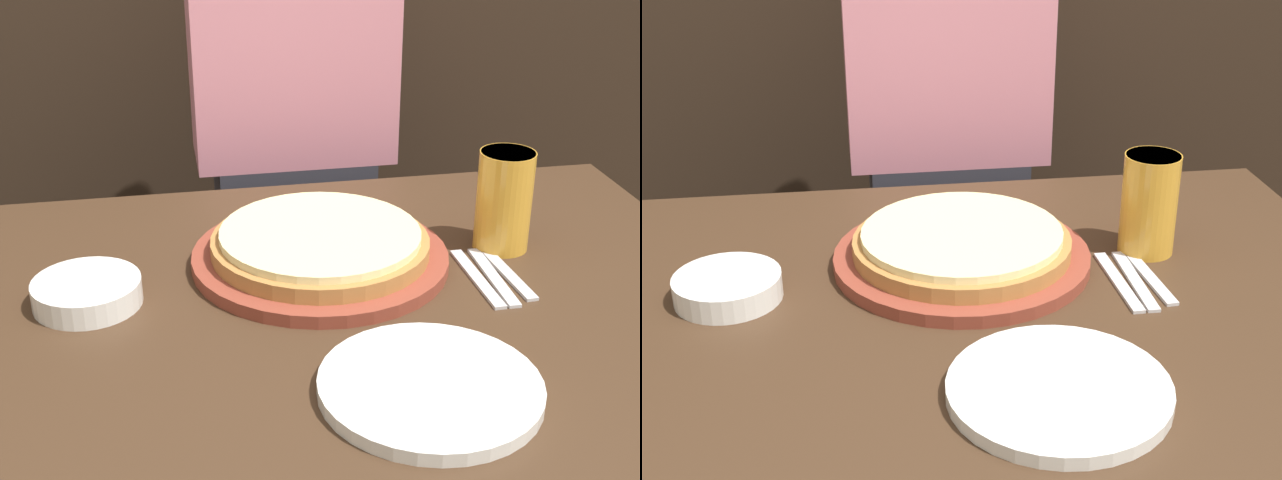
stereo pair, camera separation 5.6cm
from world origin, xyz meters
The scene contains 8 objects.
pizza_on_board centered at (0.03, 0.11, 0.80)m, with size 0.39×0.39×0.06m.
beer_glass centered at (0.32, 0.12, 0.86)m, with size 0.09×0.09×0.16m.
dinner_plate centered at (0.09, -0.24, 0.78)m, with size 0.27×0.27×0.02m.
side_bowl centered at (-0.31, 0.05, 0.79)m, with size 0.15×0.15×0.04m.
fork centered at (0.25, 0.02, 0.78)m, with size 0.02×0.18×0.00m.
dinner_knife centered at (0.27, 0.02, 0.78)m, with size 0.02×0.18×0.00m.
spoon centered at (0.30, 0.02, 0.78)m, with size 0.03×0.16×0.00m.
diner_person centered at (0.07, 0.66, 0.68)m, with size 0.40×0.21×1.38m.
Camera 2 is at (-0.14, -1.08, 1.39)m, focal length 50.00 mm.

